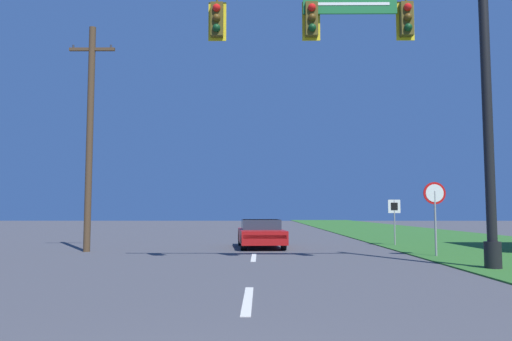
# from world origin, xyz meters

# --- Properties ---
(grass_verge_right) EXTENTS (10.00, 110.00, 0.04)m
(grass_verge_right) POSITION_xyz_m (10.50, 30.00, 0.02)
(grass_verge_right) COLOR #2D6626
(grass_verge_right) RESTS_ON ground
(road_center_line) EXTENTS (0.16, 34.80, 0.01)m
(road_center_line) POSITION_xyz_m (0.00, 22.00, 0.01)
(road_center_line) COLOR silver
(road_center_line) RESTS_ON ground
(signal_mast) EXTENTS (8.52, 0.47, 8.51)m
(signal_mast) POSITION_xyz_m (4.21, 10.59, 5.34)
(signal_mast) COLOR black
(signal_mast) RESTS_ON grass_verge_right
(car_ahead) EXTENTS (2.15, 4.40, 1.19)m
(car_ahead) POSITION_xyz_m (0.24, 18.67, 0.60)
(car_ahead) COLOR black
(car_ahead) RESTS_ON ground
(stop_sign) EXTENTS (0.76, 0.07, 2.50)m
(stop_sign) POSITION_xyz_m (6.18, 14.26, 1.86)
(stop_sign) COLOR gray
(stop_sign) RESTS_ON grass_verge_right
(route_sign_post) EXTENTS (0.55, 0.06, 2.03)m
(route_sign_post) POSITION_xyz_m (6.28, 19.80, 1.53)
(route_sign_post) COLOR gray
(route_sign_post) RESTS_ON grass_verge_right
(utility_pole_near) EXTENTS (1.80, 0.26, 8.85)m
(utility_pole_near) POSITION_xyz_m (-6.45, 16.42, 4.58)
(utility_pole_near) COLOR #4C3823
(utility_pole_near) RESTS_ON ground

